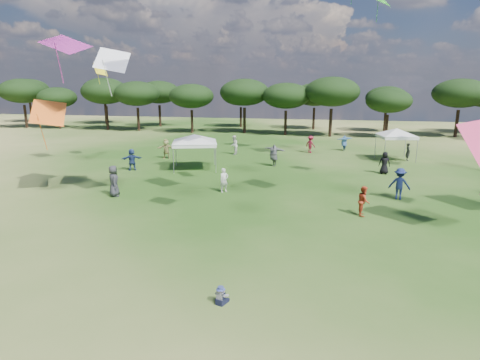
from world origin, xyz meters
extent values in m
plane|color=#2C5319|center=(0.00, 0.00, 0.00)|extent=(140.00, 140.00, 0.00)
cylinder|color=black|center=(-42.82, 45.10, 1.76)|extent=(0.40, 0.40, 3.51)
ellipsoid|color=black|center=(-42.82, 45.10, 5.62)|extent=(6.82, 6.82, 3.68)
cylinder|color=black|center=(-36.96, 45.10, 1.46)|extent=(0.33, 0.33, 2.92)
ellipsoid|color=black|center=(-36.96, 45.10, 4.67)|extent=(5.67, 5.67, 3.06)
cylinder|color=black|center=(-29.06, 45.29, 1.75)|extent=(0.40, 0.40, 3.49)
ellipsoid|color=black|center=(-29.06, 45.29, 5.59)|extent=(6.79, 6.79, 3.66)
cylinder|color=black|center=(-23.92, 45.02, 1.66)|extent=(0.38, 0.38, 3.32)
ellipsoid|color=black|center=(-23.92, 45.02, 5.31)|extent=(6.44, 6.44, 3.47)
cylinder|color=black|center=(-15.51, 44.30, 1.57)|extent=(0.36, 0.36, 3.14)
ellipsoid|color=black|center=(-15.51, 44.30, 5.03)|extent=(6.11, 6.11, 3.29)
cylinder|color=black|center=(-8.39, 45.81, 1.73)|extent=(0.40, 0.40, 3.46)
ellipsoid|color=black|center=(-8.39, 45.81, 5.54)|extent=(6.73, 6.73, 3.63)
cylinder|color=black|center=(-2.58, 44.63, 1.61)|extent=(0.37, 0.37, 3.21)
ellipsoid|color=black|center=(-2.58, 44.63, 5.14)|extent=(6.24, 6.24, 3.36)
cylinder|color=black|center=(3.26, 44.18, 1.78)|extent=(0.41, 0.41, 3.56)
ellipsoid|color=black|center=(3.26, 44.18, 5.69)|extent=(6.91, 6.91, 3.73)
cylinder|color=black|center=(10.19, 44.51, 1.44)|extent=(0.33, 0.33, 2.88)
ellipsoid|color=black|center=(10.19, 44.51, 4.61)|extent=(5.60, 5.60, 3.02)
cylinder|color=black|center=(18.96, 46.98, 1.72)|extent=(0.39, 0.39, 3.44)
ellipsoid|color=black|center=(18.96, 46.98, 5.51)|extent=(6.69, 6.69, 3.60)
cylinder|color=black|center=(-48.93, 53.79, 1.78)|extent=(0.41, 0.41, 3.56)
ellipsoid|color=black|center=(-48.93, 53.79, 5.70)|extent=(6.92, 6.92, 3.73)
cylinder|color=black|center=(-34.09, 53.56, 1.81)|extent=(0.41, 0.41, 3.62)
ellipsoid|color=black|center=(-34.09, 53.56, 5.80)|extent=(7.03, 7.03, 3.79)
cylinder|color=black|center=(-23.40, 51.57, 1.68)|extent=(0.39, 0.39, 3.37)
ellipsoid|color=black|center=(-23.40, 51.57, 5.39)|extent=(6.54, 6.54, 3.53)
cylinder|color=black|center=(-10.52, 53.31, 1.56)|extent=(0.36, 0.36, 3.11)
ellipsoid|color=black|center=(-10.52, 53.31, 4.98)|extent=(6.05, 6.05, 3.26)
cylinder|color=black|center=(0.83, 52.52, 1.60)|extent=(0.37, 0.37, 3.20)
ellipsoid|color=black|center=(0.83, 52.52, 5.12)|extent=(6.21, 6.21, 3.35)
cylinder|color=black|center=(10.82, 51.34, 1.50)|extent=(0.34, 0.34, 2.99)
ellipsoid|color=black|center=(10.82, 51.34, 4.79)|extent=(5.81, 5.81, 3.13)
cylinder|color=gray|center=(-8.29, 18.91, 1.05)|extent=(0.06, 0.06, 2.10)
cylinder|color=gray|center=(-5.27, 19.88, 1.05)|extent=(0.06, 0.06, 2.10)
cylinder|color=gray|center=(-9.27, 21.94, 1.05)|extent=(0.06, 0.06, 2.10)
cylinder|color=gray|center=(-6.24, 22.91, 1.05)|extent=(0.06, 0.06, 2.10)
cube|color=silver|center=(-7.27, 20.91, 2.05)|extent=(4.20, 4.20, 0.25)
pyramid|color=silver|center=(-7.27, 20.91, 2.77)|extent=(6.47, 6.47, 0.60)
cylinder|color=gray|center=(7.78, 26.78, 1.08)|extent=(0.06, 0.06, 2.16)
cylinder|color=gray|center=(10.44, 27.26, 1.08)|extent=(0.06, 0.06, 2.16)
cylinder|color=gray|center=(7.29, 29.45, 1.08)|extent=(0.06, 0.06, 2.16)
cylinder|color=gray|center=(9.96, 29.93, 1.08)|extent=(0.06, 0.06, 2.16)
cube|color=silver|center=(8.87, 28.35, 2.11)|extent=(3.34, 3.34, 0.25)
pyramid|color=silver|center=(8.87, 28.35, 2.83)|extent=(5.75, 5.75, 0.60)
cube|color=black|center=(-0.05, 1.76, 0.10)|extent=(0.32, 0.32, 0.19)
cube|color=black|center=(-0.07, 1.96, 0.05)|extent=(0.16, 0.24, 0.10)
cube|color=black|center=(0.09, 1.90, 0.05)|extent=(0.16, 0.24, 0.10)
cube|color=white|center=(-0.05, 1.76, 0.30)|extent=(0.28, 0.24, 0.25)
cylinder|color=white|center=(-0.17, 1.87, 0.30)|extent=(0.15, 0.25, 0.15)
cylinder|color=white|center=(0.12, 1.77, 0.30)|extent=(0.15, 0.25, 0.15)
sphere|color=#E0B293|center=(-0.05, 1.76, 0.47)|extent=(0.17, 0.17, 0.17)
cone|color=#444E9F|center=(-0.05, 1.76, 0.51)|extent=(0.28, 0.28, 0.03)
cylinder|color=#444E9F|center=(-0.05, 1.76, 0.55)|extent=(0.19, 0.19, 0.07)
imported|color=#2D2C31|center=(9.95, 28.39, 0.78)|extent=(0.50, 0.64, 1.56)
imported|color=#AD1C37|center=(1.35, 30.82, 0.85)|extent=(1.26, 1.14, 1.69)
imported|color=#2F2F34|center=(-9.47, 12.24, 0.94)|extent=(1.00, 1.10, 1.88)
imported|color=#444549|center=(-1.30, 23.37, 0.89)|extent=(2.17, 1.71, 1.79)
imported|color=silver|center=(-5.79, 28.23, 0.91)|extent=(0.70, 0.89, 1.83)
imported|color=tan|center=(-11.33, 24.82, 0.89)|extent=(1.70, 0.70, 1.79)
imported|color=silver|center=(-3.25, 14.56, 0.76)|extent=(0.66, 0.64, 1.52)
imported|color=navy|center=(4.63, 32.93, 0.78)|extent=(1.83, 1.59, 1.56)
imported|color=black|center=(7.21, 22.23, 0.84)|extent=(0.86, 0.60, 1.68)
imported|color=navy|center=(-11.94, 19.39, 0.86)|extent=(1.62, 1.28, 1.72)
imported|color=navy|center=(7.17, 15.19, 0.93)|extent=(1.33, 0.95, 1.86)
imported|color=#AE371D|center=(4.89, 11.63, 0.77)|extent=(0.63, 0.78, 1.55)
plane|color=#96257C|center=(-11.15, 11.25, 8.68)|extent=(2.65, 2.38, 1.40)
plane|color=white|center=(-8.61, 11.54, 7.86)|extent=(2.41, 2.50, 1.53)
plane|color=yellow|center=(-15.74, 22.20, 7.76)|extent=(1.42, 1.74, 1.12)
plane|color=orange|center=(-12.95, 11.62, 4.99)|extent=(2.82, 2.98, 1.59)
camera|label=1|loc=(2.88, -8.93, 6.57)|focal=30.00mm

